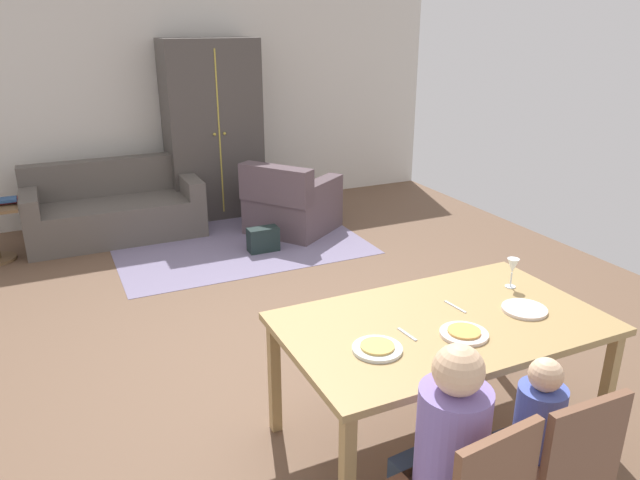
{
  "coord_description": "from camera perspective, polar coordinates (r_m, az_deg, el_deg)",
  "views": [
    {
      "loc": [
        -1.53,
        -3.61,
        2.29
      ],
      "look_at": [
        0.12,
        -0.09,
        0.85
      ],
      "focal_mm": 33.39,
      "sensor_mm": 36.0,
      "label": 1
    }
  ],
  "objects": [
    {
      "name": "plate_near_child",
      "position": [
        3.19,
        13.63,
        -8.73
      ],
      "size": [
        0.25,
        0.25,
        0.02
      ],
      "primitive_type": "cylinder",
      "color": "silver",
      "rests_on": "dining_table"
    },
    {
      "name": "book_lower",
      "position": [
        6.72,
        -27.74,
        3.34
      ],
      "size": [
        0.22,
        0.16,
        0.03
      ],
      "primitive_type": "cube",
      "color": "maroon",
      "rests_on": "side_table"
    },
    {
      "name": "armoire",
      "position": [
        7.36,
        -10.24,
        10.34
      ],
      "size": [
        1.1,
        0.59,
        2.1
      ],
      "color": "#46413D",
      "rests_on": "ground_plane"
    },
    {
      "name": "pizza_near_child",
      "position": [
        3.19,
        13.65,
        -8.49
      ],
      "size": [
        0.17,
        0.17,
        0.01
      ],
      "primitive_type": "cylinder",
      "color": "gold",
      "rests_on": "plate_near_child"
    },
    {
      "name": "couch",
      "position": [
        7.01,
        -19.07,
        2.74
      ],
      "size": [
        1.85,
        0.86,
        0.82
      ],
      "color": "#56504A",
      "rests_on": "ground_plane"
    },
    {
      "name": "back_wall",
      "position": [
        7.62,
        -13.66,
        12.71
      ],
      "size": [
        6.89,
        0.1,
        2.7
      ],
      "primitive_type": "cube",
      "color": "silver",
      "rests_on": "ground_plane"
    },
    {
      "name": "dining_table",
      "position": [
        3.35,
        11.61,
        -8.58
      ],
      "size": [
        1.75,
        1.03,
        0.76
      ],
      "color": "#A88853",
      "rests_on": "ground_plane"
    },
    {
      "name": "person_child",
      "position": [
        3.06,
        19.41,
        -18.36
      ],
      "size": [
        0.22,
        0.29,
        0.92
      ],
      "color": "#3D414D",
      "rests_on": "ground_plane"
    },
    {
      "name": "knife",
      "position": [
        3.48,
        12.83,
        -6.26
      ],
      "size": [
        0.03,
        0.17,
        0.01
      ],
      "primitive_type": "cube",
      "rotation": [
        0.0,
        0.0,
        0.1
      ],
      "color": "silver",
      "rests_on": "dining_table"
    },
    {
      "name": "pizza_near_man",
      "position": [
        2.98,
        5.52,
        -10.1
      ],
      "size": [
        0.17,
        0.17,
        0.01
      ],
      "primitive_type": "cylinder",
      "color": "tan",
      "rests_on": "plate_near_man"
    },
    {
      "name": "area_rug",
      "position": [
        6.52,
        -7.74,
        -0.38
      ],
      "size": [
        2.6,
        1.8,
        0.01
      ],
      "primitive_type": "cube",
      "color": "slate",
      "rests_on": "ground_plane"
    },
    {
      "name": "armchair",
      "position": [
        6.78,
        -2.85,
        3.42
      ],
      "size": [
        1.19,
        1.19,
        0.82
      ],
      "color": "#56464C",
      "rests_on": "ground_plane"
    },
    {
      "name": "ground_plane",
      "position": [
        5.01,
        -4.47,
        -7.03
      ],
      "size": [
        6.89,
        6.34,
        0.02
      ],
      "primitive_type": "cube",
      "color": "brown"
    },
    {
      "name": "dining_chair_child",
      "position": [
        2.94,
        21.91,
        -19.13
      ],
      "size": [
        0.43,
        0.43,
        0.87
      ],
      "color": "brown",
      "rests_on": "ground_plane"
    },
    {
      "name": "plate_near_man",
      "position": [
        2.99,
        5.51,
        -10.35
      ],
      "size": [
        0.25,
        0.25,
        0.02
      ],
      "primitive_type": "cylinder",
      "color": "silver",
      "rests_on": "dining_table"
    },
    {
      "name": "plate_near_woman",
      "position": [
        3.54,
        19.0,
        -6.3
      ],
      "size": [
        0.25,
        0.25,
        0.02
      ],
      "primitive_type": "cylinder",
      "color": "silver",
      "rests_on": "dining_table"
    },
    {
      "name": "book_upper",
      "position": [
        6.65,
        -28.01,
        3.4
      ],
      "size": [
        0.22,
        0.16,
        0.03
      ],
      "primitive_type": "cube",
      "color": "navy",
      "rests_on": "book_lower"
    },
    {
      "name": "person_man",
      "position": [
        2.75,
        11.73,
        -20.4
      ],
      "size": [
        0.3,
        0.41,
        1.11
      ],
      "color": "#29394F",
      "rests_on": "ground_plane"
    },
    {
      "name": "handbag",
      "position": [
        6.25,
        -5.47,
        0.05
      ],
      "size": [
        0.32,
        0.16,
        0.26
      ],
      "primitive_type": "cube",
      "color": "#1A2927",
      "rests_on": "ground_plane"
    },
    {
      "name": "fork",
      "position": [
        3.15,
        8.34,
        -8.92
      ],
      "size": [
        0.03,
        0.15,
        0.01
      ],
      "primitive_type": "cube",
      "rotation": [
        0.0,
        0.0,
        0.09
      ],
      "color": "silver",
      "rests_on": "dining_table"
    },
    {
      "name": "wine_glass",
      "position": [
        3.77,
        17.97,
        -2.47
      ],
      "size": [
        0.07,
        0.07,
        0.19
      ],
      "color": "silver",
      "rests_on": "dining_table"
    }
  ]
}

